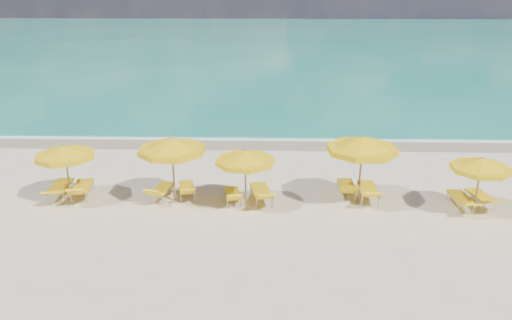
{
  "coord_description": "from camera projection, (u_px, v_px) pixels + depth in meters",
  "views": [
    {
      "loc": [
        0.52,
        -16.49,
        7.76
      ],
      "look_at": [
        0.0,
        1.5,
        1.2
      ],
      "focal_mm": 35.0,
      "sensor_mm": 36.0,
      "label": 1
    }
  ],
  "objects": [
    {
      "name": "lounger_6_left",
      "position": [
        460.0,
        202.0,
        17.89
      ],
      "size": [
        0.62,
        1.84,
        0.67
      ],
      "rotation": [
        0.0,
        0.0,
        0.01
      ],
      "color": "#A5A8AD",
      "rests_on": "ground"
    },
    {
      "name": "lounger_5_left",
      "position": [
        346.0,
        190.0,
        18.87
      ],
      "size": [
        0.65,
        1.79,
        0.85
      ],
      "rotation": [
        0.0,
        0.0,
        -0.02
      ],
      "color": "#A5A8AD",
      "rests_on": "ground"
    },
    {
      "name": "umbrella_6",
      "position": [
        481.0,
        165.0,
        17.04
      ],
      "size": [
        2.62,
        2.62,
        2.07
      ],
      "rotation": [
        0.0,
        0.0,
        0.34
      ],
      "color": "#9D7A4E",
      "rests_on": "ground"
    },
    {
      "name": "umbrella_2",
      "position": [
        65.0,
        152.0,
        17.98
      ],
      "size": [
        2.32,
        2.32,
        2.19
      ],
      "rotation": [
        0.0,
        0.0,
        -0.08
      ],
      "color": "#9D7A4E",
      "rests_on": "ground"
    },
    {
      "name": "ocean",
      "position": [
        267.0,
        44.0,
        63.24
      ],
      "size": [
        120.0,
        80.0,
        0.3
      ],
      "primitive_type": "cube",
      "color": "#167F68",
      "rests_on": "ground"
    },
    {
      "name": "foam_line",
      "position": [
        260.0,
        138.0,
        25.86
      ],
      "size": [
        120.0,
        1.2,
        0.03
      ],
      "primitive_type": "cube",
      "color": "white",
      "rests_on": "ground"
    },
    {
      "name": "lounger_4_right",
      "position": [
        261.0,
        196.0,
        18.37
      ],
      "size": [
        1.01,
        2.05,
        0.82
      ],
      "rotation": [
        0.0,
        0.0,
        0.2
      ],
      "color": "#A5A8AD",
      "rests_on": "ground"
    },
    {
      "name": "lounger_5_right",
      "position": [
        368.0,
        194.0,
        18.52
      ],
      "size": [
        0.74,
        2.03,
        0.84
      ],
      "rotation": [
        0.0,
        0.0,
        -0.04
      ],
      "color": "#A5A8AD",
      "rests_on": "ground"
    },
    {
      "name": "lounger_3_right",
      "position": [
        187.0,
        191.0,
        18.8
      ],
      "size": [
        0.89,
        1.76,
        0.75
      ],
      "rotation": [
        0.0,
        0.0,
        0.21
      ],
      "color": "#A5A8AD",
      "rests_on": "ground"
    },
    {
      "name": "lounger_2_left",
      "position": [
        60.0,
        191.0,
        18.78
      ],
      "size": [
        0.83,
        2.05,
        0.74
      ],
      "rotation": [
        0.0,
        0.0,
        0.1
      ],
      "color": "#A5A8AD",
      "rests_on": "ground"
    },
    {
      "name": "lounger_4_left",
      "position": [
        233.0,
        197.0,
        18.31
      ],
      "size": [
        0.78,
        1.64,
        0.73
      ],
      "rotation": [
        0.0,
        0.0,
        0.16
      ],
      "color": "#A5A8AD",
      "rests_on": "ground"
    },
    {
      "name": "lounger_2_right",
      "position": [
        82.0,
        191.0,
        18.74
      ],
      "size": [
        0.92,
        2.0,
        0.83
      ],
      "rotation": [
        0.0,
        0.0,
        0.15
      ],
      "color": "#A5A8AD",
      "rests_on": "ground"
    },
    {
      "name": "whitecap_near",
      "position": [
        175.0,
        98.0,
        34.29
      ],
      "size": [
        14.0,
        0.36,
        0.05
      ],
      "primitive_type": "cube",
      "color": "white",
      "rests_on": "ground"
    },
    {
      "name": "umbrella_5",
      "position": [
        362.0,
        145.0,
        17.65
      ],
      "size": [
        3.26,
        3.26,
        2.6
      ],
      "rotation": [
        0.0,
        0.0,
        -0.33
      ],
      "color": "#9D7A4E",
      "rests_on": "ground"
    },
    {
      "name": "umbrella_3",
      "position": [
        172.0,
        146.0,
        17.82
      ],
      "size": [
        3.22,
        3.22,
        2.5
      ],
      "rotation": [
        0.0,
        0.0,
        0.39
      ],
      "color": "#9D7A4E",
      "rests_on": "ground"
    },
    {
      "name": "ground_plane",
      "position": [
        255.0,
        205.0,
        18.16
      ],
      "size": [
        120.0,
        120.0,
        0.0
      ],
      "primitive_type": "plane",
      "color": "beige"
    },
    {
      "name": "lounger_3_left",
      "position": [
        161.0,
        193.0,
        18.65
      ],
      "size": [
        0.84,
        1.76,
        0.78
      ],
      "rotation": [
        0.0,
        0.0,
        -0.17
      ],
      "color": "#A5A8AD",
      "rests_on": "ground"
    },
    {
      "name": "wet_sand_band",
      "position": [
        259.0,
        142.0,
        25.11
      ],
      "size": [
        120.0,
        2.6,
        0.01
      ],
      "primitive_type": "cube",
      "color": "tan",
      "rests_on": "ground"
    },
    {
      "name": "lounger_6_right",
      "position": [
        481.0,
        200.0,
        18.09
      ],
      "size": [
        0.81,
        1.82,
        0.65
      ],
      "rotation": [
        0.0,
        0.0,
        0.14
      ],
      "color": "#A5A8AD",
      "rests_on": "ground"
    },
    {
      "name": "umbrella_4",
      "position": [
        245.0,
        158.0,
        17.49
      ],
      "size": [
        2.52,
        2.52,
        2.17
      ],
      "rotation": [
        0.0,
        0.0,
        0.19
      ],
      "color": "#9D7A4E",
      "rests_on": "ground"
    },
    {
      "name": "whitecap_far",
      "position": [
        362.0,
        80.0,
        40.48
      ],
      "size": [
        18.0,
        0.3,
        0.05
      ],
      "primitive_type": "cube",
      "color": "white",
      "rests_on": "ground"
    }
  ]
}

